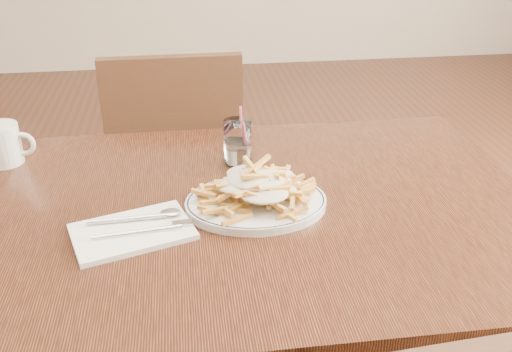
{
  "coord_description": "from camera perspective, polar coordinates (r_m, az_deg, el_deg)",
  "views": [
    {
      "loc": [
        -0.1,
        -0.98,
        1.33
      ],
      "look_at": [
        0.03,
        -0.01,
        0.82
      ],
      "focal_mm": 40.0,
      "sensor_mm": 36.0,
      "label": 1
    }
  ],
  "objects": [
    {
      "name": "napkin",
      "position": [
        1.07,
        -12.25,
        -5.47
      ],
      "size": [
        0.24,
        0.2,
        0.01
      ],
      "primitive_type": "cube",
      "rotation": [
        0.0,
        0.0,
        0.31
      ],
      "color": "white",
      "rests_on": "table"
    },
    {
      "name": "fries_plate",
      "position": [
        1.13,
        0.0,
        -2.71
      ],
      "size": [
        0.3,
        0.27,
        0.02
      ],
      "color": "silver",
      "rests_on": "table"
    },
    {
      "name": "chair_far",
      "position": [
        1.89,
        -7.86,
        1.33
      ],
      "size": [
        0.41,
        0.41,
        0.89
      ],
      "color": "black",
      "rests_on": "ground"
    },
    {
      "name": "coffee_mug",
      "position": [
        1.41,
        -23.97,
        2.92
      ],
      "size": [
        0.12,
        0.08,
        0.09
      ],
      "color": "silver",
      "rests_on": "table"
    },
    {
      "name": "water_glass",
      "position": [
        1.29,
        -1.85,
        3.15
      ],
      "size": [
        0.06,
        0.06,
        0.14
      ],
      "color": "white",
      "rests_on": "table"
    },
    {
      "name": "table",
      "position": [
        1.18,
        -1.37,
        -6.19
      ],
      "size": [
        1.2,
        0.8,
        0.75
      ],
      "color": "black",
      "rests_on": "ground"
    },
    {
      "name": "cutlery",
      "position": [
        1.07,
        -12.3,
        -4.91
      ],
      "size": [
        0.21,
        0.09,
        0.01
      ],
      "color": "silver",
      "rests_on": "napkin"
    },
    {
      "name": "loaded_fries",
      "position": [
        1.11,
        0.0,
        -0.78
      ],
      "size": [
        0.26,
        0.24,
        0.07
      ],
      "color": "gold",
      "rests_on": "fries_plate"
    }
  ]
}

